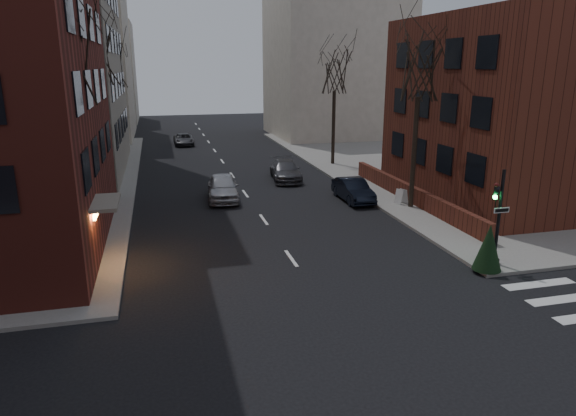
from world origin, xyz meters
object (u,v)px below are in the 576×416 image
object	(u,v)px
traffic_signal	(497,223)
tree_left_b	(93,52)
car_lane_far	(184,139)
sandwich_board	(401,196)
evergreen_shrub	(489,247)
car_lane_silver	(223,187)
car_lane_gray	(285,170)
tree_right_a	(420,67)
parked_sedan	(353,190)
tree_right_b	(335,72)
streetlamp_far	(124,109)
tree_left_c	(112,66)
streetlamp_near	(105,138)
tree_left_a	(60,57)

from	to	relation	value
traffic_signal	tree_left_b	distance (m)	24.87
traffic_signal	car_lane_far	size ratio (longest dim) A/B	0.94
sandwich_board	evergreen_shrub	xyz separation A→B (m)	(-1.24, -10.20, 0.50)
car_lane_silver	car_lane_gray	bearing A→B (deg)	46.67
traffic_signal	tree_right_a	distance (m)	10.92
parked_sedan	sandwich_board	bearing A→B (deg)	-39.00
car_lane_silver	tree_right_b	bearing A→B (deg)	46.69
tree_left_b	streetlamp_far	distance (m)	16.68
sandwich_board	tree_right_b	bearing A→B (deg)	68.08
traffic_signal	tree_left_c	bearing A→B (deg)	118.36
traffic_signal	car_lane_silver	xyz separation A→B (m)	(-9.53, 13.85, -1.11)
parked_sedan	car_lane_gray	world-z (taller)	car_lane_gray
tree_left_b	sandwich_board	world-z (taller)	tree_left_b
car_lane_far	evergreen_shrub	size ratio (longest dim) A/B	2.23
streetlamp_near	streetlamp_far	distance (m)	20.00
tree_right_a	streetlamp_far	bearing A→B (deg)	125.31
car_lane_far	tree_left_a	bearing A→B (deg)	-101.10
car_lane_silver	sandwich_board	xyz separation A→B (m)	(10.13, -4.15, -0.20)
parked_sedan	car_lane_silver	xyz separation A→B (m)	(-7.79, 2.26, 0.11)
tree_left_b	sandwich_board	distance (m)	20.57
tree_right_a	traffic_signal	bearing A→B (deg)	-95.47
tree_left_a	car_lane_far	xyz separation A→B (m)	(6.08, 32.35, -7.88)
streetlamp_far	evergreen_shrub	xyz separation A→B (m)	(15.50, -33.50, -3.13)
streetlamp_far	sandwich_board	world-z (taller)	streetlamp_far
tree_right_b	car_lane_gray	world-z (taller)	tree_right_b
parked_sedan	sandwich_board	size ratio (longest dim) A/B	4.67
traffic_signal	parked_sedan	bearing A→B (deg)	98.52
parked_sedan	sandwich_board	world-z (taller)	parked_sedan
streetlamp_near	car_lane_far	xyz separation A→B (m)	(5.48, 24.35, -3.64)
tree_right_a	evergreen_shrub	bearing A→B (deg)	-98.97
car_lane_silver	evergreen_shrub	bearing A→B (deg)	-52.89
streetlamp_near	streetlamp_far	xyz separation A→B (m)	(0.00, 20.00, 0.00)
traffic_signal	car_lane_silver	bearing A→B (deg)	124.53
traffic_signal	tree_left_b	world-z (taller)	tree_left_b
tree_left_a	car_lane_gray	world-z (taller)	tree_left_a
car_lane_gray	tree_left_a	bearing A→B (deg)	-126.24
tree_left_a	parked_sedan	distance (m)	18.13
parked_sedan	evergreen_shrub	xyz separation A→B (m)	(1.10, -12.08, 0.41)
traffic_signal	car_lane_silver	world-z (taller)	traffic_signal
traffic_signal	tree_left_c	distance (m)	35.76
traffic_signal	car_lane_gray	world-z (taller)	traffic_signal
traffic_signal	car_lane_gray	size ratio (longest dim) A/B	0.82
tree_left_b	tree_right_b	size ratio (longest dim) A/B	1.18
car_lane_far	traffic_signal	bearing A→B (deg)	-74.54
traffic_signal	evergreen_shrub	distance (m)	1.14
streetlamp_far	car_lane_silver	distance (m)	20.55
tree_left_a	tree_left_c	xyz separation A→B (m)	(0.00, 26.00, -0.44)
streetlamp_near	traffic_signal	bearing A→B (deg)	-38.87
tree_right_a	car_lane_gray	bearing A→B (deg)	119.18
streetlamp_far	car_lane_gray	xyz separation A→B (m)	(11.76, -14.62, -3.53)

